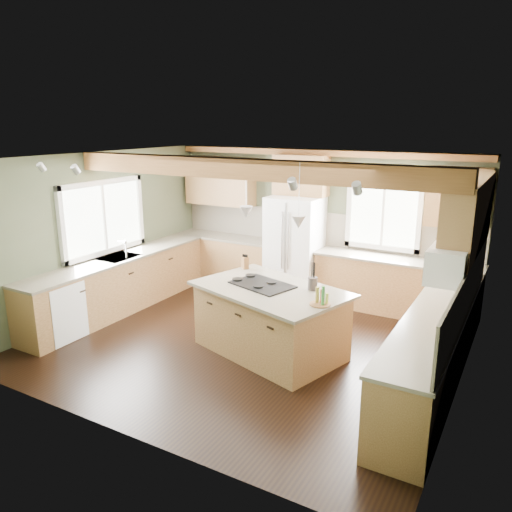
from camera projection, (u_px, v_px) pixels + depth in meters
The scene contains 37 objects.
floor at pixel (249, 342), 7.15m from camera, with size 5.60×5.60×0.00m, color black.
ceiling at pixel (248, 158), 6.47m from camera, with size 5.60×5.60×0.00m, color silver.
wall_back at pixel (319, 223), 8.91m from camera, with size 5.60×5.60×0.00m, color #424C36.
wall_left at pixel (101, 233), 8.14m from camera, with size 5.00×5.00×0.00m, color #424C36.
wall_right at pixel (468, 287), 5.48m from camera, with size 5.00×5.00×0.00m, color #424C36.
ceiling_beam at pixel (244, 169), 6.41m from camera, with size 5.55×0.26×0.26m, color brown.
soffit_trim at pixel (319, 153), 8.50m from camera, with size 5.55×0.20×0.10m, color brown.
backsplash_back at pixel (319, 228), 8.92m from camera, with size 5.58×0.03×0.58m, color brown.
backsplash_right at pixel (466, 293), 5.55m from camera, with size 0.03×3.70×0.58m, color brown.
base_cab_back_left at pixel (227, 260), 9.74m from camera, with size 2.02×0.60×0.88m, color brown.
counter_back_left at pixel (226, 237), 9.62m from camera, with size 2.06×0.64×0.04m, color #443E32.
base_cab_back_right at pixel (395, 287), 8.18m from camera, with size 2.62×0.60×0.88m, color brown.
counter_back_right at pixel (397, 260), 8.06m from camera, with size 2.66×0.64×0.04m, color #443E32.
base_cab_left at pixel (120, 285), 8.27m from camera, with size 0.60×3.70×0.88m, color brown.
counter_left at pixel (118, 258), 8.15m from camera, with size 0.64×3.74×0.04m, color #443E32.
base_cab_right at pixel (433, 351), 5.89m from camera, with size 0.60×3.70×0.88m, color brown.
counter_right at pixel (437, 315), 5.77m from camera, with size 0.64×3.74×0.04m, color #443E32.
upper_cab_back_left at pixel (220, 181), 9.54m from camera, with size 1.40×0.35×0.90m, color brown.
upper_cab_over_fridge at pixel (301, 175), 8.68m from camera, with size 0.96×0.35×0.70m, color brown.
upper_cab_right at pixel (469, 215), 6.15m from camera, with size 0.35×2.20×0.90m, color brown.
upper_cab_back_corner at pixel (458, 198), 7.50m from camera, with size 0.90×0.35×0.90m, color brown.
window_left at pixel (103, 217), 8.11m from camera, with size 0.04×1.60×1.05m, color white.
window_back at pixel (384, 215), 8.28m from camera, with size 1.10×0.04×1.00m, color white.
sink at pixel (118, 258), 8.15m from camera, with size 0.50×0.65×0.03m, color #262628.
faucet at pixel (126, 251), 8.02m from camera, with size 0.02×0.02×0.28m, color #B2B2B7.
dishwasher at pixel (56, 310), 7.17m from camera, with size 0.60×0.60×0.84m, color white.
oven at pixel (406, 404), 4.81m from camera, with size 0.60×0.72×0.84m, color white.
microwave at pixel (449, 264), 5.48m from camera, with size 0.40×0.70×0.38m, color white.
pendant_left at pixel (246, 212), 6.70m from camera, with size 0.18×0.18×0.16m, color #B2B2B7.
pendant_right at pixel (299, 222), 6.05m from camera, with size 0.18×0.18×0.16m, color #B2B2B7.
refrigerator at pixel (294, 247), 8.84m from camera, with size 0.90×0.74×1.80m, color white.
island at pixel (270, 322), 6.75m from camera, with size 1.88×1.15×0.88m, color brown.
island_top at pixel (270, 289), 6.63m from camera, with size 2.00×1.27×0.04m, color #443E32.
cooktop at pixel (262, 285), 6.73m from camera, with size 0.81×0.54×0.02m, color black.
knife_block at pixel (245, 263), 7.48m from camera, with size 0.11×0.08×0.18m, color brown.
utensil_crock at pixel (313, 284), 6.54m from camera, with size 0.13×0.13×0.17m, color #38302D.
bottle_tray at pixel (320, 296), 5.99m from camera, with size 0.26×0.26×0.24m, color brown, non-canonical shape.
Camera 1 is at (3.33, -5.68, 3.07)m, focal length 35.00 mm.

